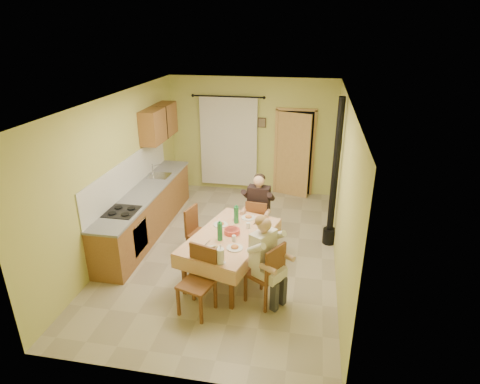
% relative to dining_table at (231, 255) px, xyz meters
% --- Properties ---
extents(floor, '(4.00, 6.00, 0.01)m').
position_rel_dining_table_xyz_m(floor, '(-0.26, 0.78, -0.38)').
color(floor, tan).
rests_on(floor, ground).
extents(room_shell, '(4.04, 6.04, 2.82)m').
position_rel_dining_table_xyz_m(room_shell, '(-0.26, 0.78, 1.44)').
color(room_shell, '#CACB68').
rests_on(room_shell, ground).
extents(kitchen_run, '(0.64, 3.64, 1.56)m').
position_rel_dining_table_xyz_m(kitchen_run, '(-1.96, 1.18, 0.10)').
color(kitchen_run, brown).
rests_on(kitchen_run, ground).
extents(upper_cabinets, '(0.35, 1.40, 0.70)m').
position_rel_dining_table_xyz_m(upper_cabinets, '(-2.08, 2.48, 1.57)').
color(upper_cabinets, brown).
rests_on(upper_cabinets, room_shell).
extents(curtain, '(1.70, 0.07, 2.22)m').
position_rel_dining_table_xyz_m(curtain, '(-0.81, 3.68, 0.88)').
color(curtain, black).
rests_on(curtain, ground).
extents(doorway, '(0.96, 0.31, 2.15)m').
position_rel_dining_table_xyz_m(doorway, '(0.78, 3.69, 0.67)').
color(doorway, black).
rests_on(doorway, ground).
extents(dining_table, '(1.54, 2.05, 0.76)m').
position_rel_dining_table_xyz_m(dining_table, '(0.00, 0.00, 0.00)').
color(dining_table, tan).
rests_on(dining_table, ground).
extents(tableware, '(0.67, 1.67, 0.33)m').
position_rel_dining_table_xyz_m(tableware, '(-0.02, -0.11, 0.45)').
color(tableware, white).
rests_on(tableware, dining_table).
extents(chair_far, '(0.43, 0.43, 0.95)m').
position_rel_dining_table_xyz_m(chair_far, '(0.30, 1.07, -0.09)').
color(chair_far, brown).
rests_on(chair_far, ground).
extents(chair_near, '(0.56, 0.56, 1.01)m').
position_rel_dining_table_xyz_m(chair_near, '(-0.29, -1.00, -0.09)').
color(chair_near, brown).
rests_on(chair_near, ground).
extents(chair_right, '(0.62, 0.62, 1.01)m').
position_rel_dining_table_xyz_m(chair_right, '(0.64, -0.59, -0.09)').
color(chair_right, brown).
rests_on(chair_right, ground).
extents(chair_left, '(0.50, 0.50, 0.96)m').
position_rel_dining_table_xyz_m(chair_left, '(-0.65, 0.43, -0.09)').
color(chair_left, brown).
rests_on(chair_left, ground).
extents(man_far, '(0.61, 0.49, 1.39)m').
position_rel_dining_table_xyz_m(man_far, '(0.30, 1.09, 0.50)').
color(man_far, black).
rests_on(man_far, chair_far).
extents(man_right, '(0.63, 0.65, 1.39)m').
position_rel_dining_table_xyz_m(man_right, '(0.63, -0.59, 0.50)').
color(man_right, silver).
rests_on(man_right, chair_right).
extents(stove_flue, '(0.24, 0.24, 2.80)m').
position_rel_dining_table_xyz_m(stove_flue, '(1.64, 1.38, 0.65)').
color(stove_flue, black).
rests_on(stove_flue, ground).
extents(picture_back, '(0.19, 0.03, 0.23)m').
position_rel_dining_table_xyz_m(picture_back, '(-0.01, 3.75, 1.37)').
color(picture_back, black).
rests_on(picture_back, room_shell).
extents(picture_right, '(0.03, 0.31, 0.21)m').
position_rel_dining_table_xyz_m(picture_right, '(1.71, 1.98, 1.47)').
color(picture_right, brown).
rests_on(picture_right, room_shell).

